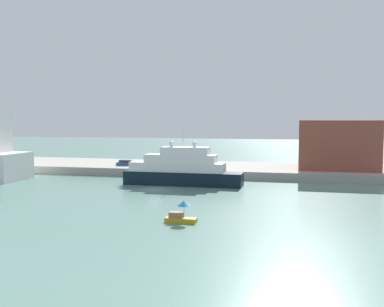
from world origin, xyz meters
The scene contains 8 objects.
ground centered at (0.00, 0.00, 0.00)m, with size 400.00×400.00×0.00m, color slate.
quay_dock centered at (0.00, 27.09, 0.84)m, with size 110.00×22.17×1.69m, color gray.
large_yacht centered at (3.24, 6.57, 2.85)m, with size 22.39×4.54×10.33m.
small_motorboat centered at (11.17, -23.39, 1.07)m, with size 3.83×1.77×2.66m.
harbor_building centered at (32.73, 28.00, 6.92)m, with size 16.34×15.00×10.46m, color brown.
parked_car centered at (-14.27, 22.21, 2.23)m, with size 4.15×1.82×1.26m.
person_figure centered at (-8.88, 21.08, 2.49)m, with size 0.36×0.36×1.72m.
mooring_bollard centered at (7.11, 17.70, 2.07)m, with size 0.45×0.45×0.75m, color black.
Camera 1 is at (25.23, -75.86, 12.55)m, focal length 42.70 mm.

